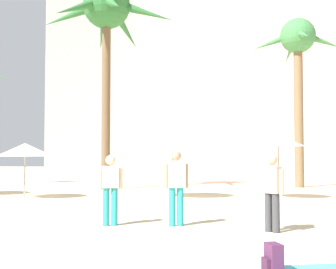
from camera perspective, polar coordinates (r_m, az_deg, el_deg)
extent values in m
cube|color=beige|center=(37.26, 12.65, 5.75)|extent=(19.00, 11.57, 14.09)
cube|color=gray|center=(46.49, -2.84, 10.09)|extent=(16.22, 11.45, 23.77)
cylinder|color=brown|center=(25.16, 15.90, 2.82)|extent=(0.47, 0.47, 8.02)
sphere|color=#428447|center=(25.84, 15.79, 11.71)|extent=(1.86, 1.86, 1.86)
cone|color=#428447|center=(26.27, 18.84, 10.79)|extent=(2.14, 0.74, 1.03)
cone|color=#428447|center=(26.99, 14.90, 9.98)|extent=(0.67, 2.05, 1.36)
cone|color=#428447|center=(25.73, 12.51, 10.98)|extent=(2.13, 0.69, 1.04)
cone|color=#428447|center=(24.38, 16.46, 11.78)|extent=(0.43, 2.10, 1.05)
cylinder|color=brown|center=(23.12, -7.69, 4.70)|extent=(0.43, 0.43, 9.21)
sphere|color=#2D6B33|center=(24.13, -7.62, 15.61)|extent=(2.36, 2.36, 2.36)
cone|color=#2D6B33|center=(23.60, -2.79, 14.86)|extent=(2.96, 0.58, 1.40)
cone|color=#2D6B33|center=(25.45, -5.36, 12.90)|extent=(1.40, 2.82, 1.92)
cone|color=#2D6B33|center=(25.69, -8.10, 12.75)|extent=(1.42, 2.81, 1.93)
cone|color=#2D6B33|center=(24.78, -12.09, 14.19)|extent=(3.01, 0.93, 1.29)
cone|color=#2D6B33|center=(22.68, -11.15, 15.18)|extent=(1.94, 2.73, 1.71)
cone|color=#2D6B33|center=(22.13, -6.80, 15.80)|extent=(1.58, 2.90, 1.58)
cylinder|color=gray|center=(18.30, 13.54, -3.98)|extent=(0.06, 0.06, 2.43)
cone|color=white|center=(18.30, 13.51, -0.80)|extent=(2.06, 2.06, 0.40)
cylinder|color=gray|center=(18.93, -17.34, -4.30)|extent=(0.06, 0.06, 2.16)
cone|color=white|center=(18.92, -17.31, -1.82)|extent=(2.19, 2.19, 0.52)
cylinder|color=gray|center=(18.29, 0.53, -4.23)|extent=(0.06, 0.06, 2.32)
cone|color=beige|center=(18.28, 0.53, -1.34)|extent=(2.60, 2.60, 0.47)
cube|color=#4D2547|center=(6.98, 12.98, -14.71)|extent=(0.26, 0.34, 0.42)
cube|color=#3E1E39|center=(6.95, 12.06, -15.48)|extent=(0.12, 0.22, 0.18)
cylinder|color=#3D3D42|center=(10.40, 13.26, -9.46)|extent=(0.23, 0.23, 0.85)
cylinder|color=#3D3D42|center=(10.52, 12.36, -9.39)|extent=(0.23, 0.23, 0.85)
cube|color=beige|center=(10.40, 12.76, -5.48)|extent=(0.44, 0.43, 0.59)
sphere|color=#D1A889|center=(10.38, 12.74, -3.09)|extent=(0.34, 0.34, 0.24)
cylinder|color=#D1A889|center=(10.25, 13.90, -5.71)|extent=(0.14, 0.14, 0.56)
cylinder|color=#D1A889|center=(10.55, 11.66, -5.64)|extent=(0.14, 0.14, 0.56)
cylinder|color=teal|center=(11.09, 1.54, -8.93)|extent=(0.20, 0.20, 0.92)
cylinder|color=teal|center=(11.04, 0.52, -8.96)|extent=(0.20, 0.20, 0.92)
cube|color=white|center=(11.01, 1.03, -4.98)|extent=(0.45, 0.34, 0.61)
sphere|color=tan|center=(11.00, 1.02, -2.65)|extent=(0.30, 0.30, 0.24)
cylinder|color=tan|center=(11.07, 2.29, -5.14)|extent=(0.13, 0.13, 0.58)
cylinder|color=tan|center=(10.95, -0.25, -5.17)|extent=(0.13, 0.13, 0.58)
cylinder|color=teal|center=(11.21, -7.69, -8.88)|extent=(0.20, 0.20, 0.90)
cylinder|color=teal|center=(11.22, -6.66, -8.88)|extent=(0.20, 0.20, 0.90)
cube|color=beige|center=(11.16, -7.16, -5.24)|extent=(0.44, 0.32, 0.52)
sphere|color=beige|center=(11.15, -7.14, -3.17)|extent=(0.30, 0.30, 0.24)
cylinder|color=beige|center=(11.15, -8.45, -5.42)|extent=(0.12, 0.12, 0.50)
cylinder|color=beige|center=(11.18, -5.87, -5.43)|extent=(0.12, 0.12, 0.50)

